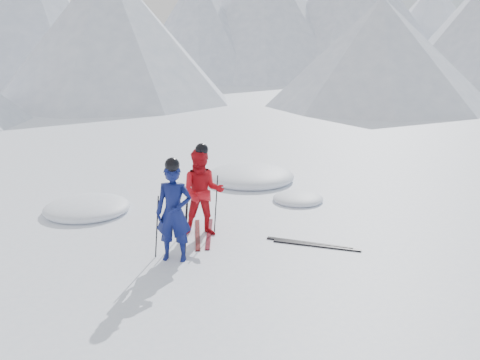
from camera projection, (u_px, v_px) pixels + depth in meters
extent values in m
plane|color=white|center=(307.00, 234.00, 10.46)|extent=(160.00, 160.00, 0.00)
cone|color=#B2BCD1|center=(21.00, 3.00, 44.10)|extent=(23.96, 23.96, 14.35)
cone|color=#B2BCD1|center=(102.00, 23.00, 55.97)|extent=(17.69, 17.69, 11.93)
cone|color=#B2BCD1|center=(199.00, 26.00, 50.94)|extent=(19.63, 19.63, 10.85)
cone|color=#B2BCD1|center=(261.00, 12.00, 54.66)|extent=(23.31, 23.31, 14.15)
cone|color=#B2BCD1|center=(351.00, 9.00, 55.39)|extent=(28.94, 28.94, 14.88)
cone|color=silver|center=(431.00, 29.00, 58.69)|extent=(24.45, 24.45, 10.76)
cone|color=#B2BCD1|center=(379.00, 52.00, 31.05)|extent=(14.00, 14.00, 6.50)
cone|color=#B2BCD1|center=(110.00, 32.00, 32.84)|extent=(16.00, 16.00, 9.00)
imported|color=#0D1652|center=(174.00, 213.00, 9.00)|extent=(0.76, 0.63, 1.79)
imported|color=red|center=(203.00, 193.00, 10.18)|extent=(0.98, 0.82, 1.80)
cylinder|color=black|center=(157.00, 227.00, 9.15)|extent=(0.12, 0.08, 1.19)
cylinder|color=black|center=(187.00, 223.00, 9.37)|extent=(0.12, 0.07, 1.19)
cylinder|color=black|center=(186.00, 204.00, 10.43)|extent=(0.12, 0.10, 1.20)
cylinder|color=black|center=(216.00, 204.00, 10.47)|extent=(0.12, 0.08, 1.20)
cube|color=black|center=(198.00, 234.00, 10.39)|extent=(0.33, 1.70, 0.03)
cube|color=black|center=(209.00, 233.00, 10.44)|extent=(0.44, 1.68, 0.03)
cube|color=black|center=(309.00, 243.00, 9.93)|extent=(1.48, 0.99, 0.03)
cube|color=black|center=(317.00, 246.00, 9.81)|extent=(1.51, 0.95, 0.03)
ellipsoid|color=white|center=(87.00, 212.00, 11.83)|extent=(1.98, 1.98, 0.44)
ellipsoid|color=white|center=(298.00, 201.00, 12.64)|extent=(1.25, 1.25, 0.28)
ellipsoid|color=white|center=(250.00, 180.00, 14.53)|extent=(2.52, 2.52, 0.55)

